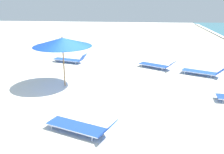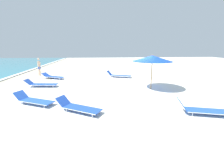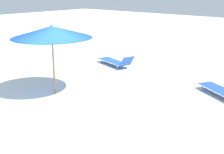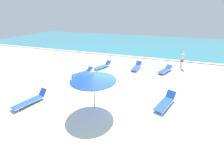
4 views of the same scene
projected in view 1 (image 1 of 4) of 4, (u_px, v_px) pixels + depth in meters
ground_plane at (88, 94)px, 10.87m from camera, size 60.00×60.00×0.16m
beach_umbrella at (62, 42)px, 11.04m from camera, size 2.64×2.64×2.32m
sun_lounger_under_umbrella at (82, 127)px, 7.60m from camera, size 1.37×2.34×0.60m
sun_lounger_beside_umbrella at (203, 72)px, 13.09m from camera, size 1.45×2.19×0.56m
sun_lounger_near_water_left at (157, 65)px, 14.35m from camera, size 1.58×2.14×0.56m
sun_lounger_mid_beach_pair_a at (70, 59)px, 15.60m from camera, size 1.17×2.28×0.63m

